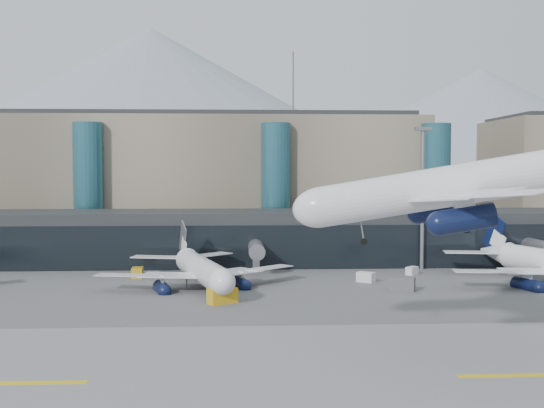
{
  "coord_description": "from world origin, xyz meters",
  "views": [
    {
      "loc": [
        -3.17,
        -72.81,
        18.24
      ],
      "look_at": [
        2.08,
        32.0,
        12.74
      ],
      "focal_mm": 45.0,
      "sensor_mm": 36.0,
      "label": 1
    }
  ],
  "objects_px": {
    "veh_d": "(412,271)",
    "hero_jet": "(480,172)",
    "jet_parked_mid": "(198,261)",
    "veh_b": "(137,273)",
    "lightmast_mid": "(423,190)",
    "veh_c": "(402,284)",
    "veh_h": "(222,296)",
    "veh_g": "(366,277)"
  },
  "relations": [
    {
      "from": "veh_d",
      "to": "hero_jet",
      "type": "bearing_deg",
      "value": -143.91
    },
    {
      "from": "jet_parked_mid",
      "to": "veh_d",
      "type": "bearing_deg",
      "value": -91.16
    },
    {
      "from": "veh_b",
      "to": "lightmast_mid",
      "type": "bearing_deg",
      "value": -84.78
    },
    {
      "from": "lightmast_mid",
      "to": "veh_c",
      "type": "bearing_deg",
      "value": -112.4
    },
    {
      "from": "hero_jet",
      "to": "veh_h",
      "type": "xyz_separation_m",
      "value": [
        -26.25,
        24.48,
        -16.79
      ]
    },
    {
      "from": "jet_parked_mid",
      "to": "veh_b",
      "type": "relative_size",
      "value": 11.36
    },
    {
      "from": "veh_b",
      "to": "veh_h",
      "type": "relative_size",
      "value": 0.76
    },
    {
      "from": "lightmast_mid",
      "to": "hero_jet",
      "type": "height_order",
      "value": "lightmast_mid"
    },
    {
      "from": "veh_b",
      "to": "veh_g",
      "type": "relative_size",
      "value": 1.06
    },
    {
      "from": "veh_c",
      "to": "jet_parked_mid",
      "type": "bearing_deg",
      "value": -167.94
    },
    {
      "from": "jet_parked_mid",
      "to": "lightmast_mid",
      "type": "bearing_deg",
      "value": -84.31
    },
    {
      "from": "veh_g",
      "to": "lightmast_mid",
      "type": "bearing_deg",
      "value": 84.2
    },
    {
      "from": "lightmast_mid",
      "to": "veh_g",
      "type": "distance_m",
      "value": 22.86
    },
    {
      "from": "veh_d",
      "to": "veh_g",
      "type": "distance_m",
      "value": 11.75
    },
    {
      "from": "veh_c",
      "to": "veh_g",
      "type": "bearing_deg",
      "value": 138.42
    },
    {
      "from": "lightmast_mid",
      "to": "hero_jet",
      "type": "bearing_deg",
      "value": -99.53
    },
    {
      "from": "lightmast_mid",
      "to": "hero_jet",
      "type": "distance_m",
      "value": 54.86
    },
    {
      "from": "veh_h",
      "to": "veh_b",
      "type": "bearing_deg",
      "value": 93.87
    },
    {
      "from": "lightmast_mid",
      "to": "veh_g",
      "type": "xyz_separation_m",
      "value": [
        -12.68,
        -13.27,
        -13.62
      ]
    },
    {
      "from": "veh_d",
      "to": "veh_g",
      "type": "height_order",
      "value": "veh_g"
    },
    {
      "from": "veh_d",
      "to": "veh_g",
      "type": "bearing_deg",
      "value": 170.31
    },
    {
      "from": "veh_c",
      "to": "veh_g",
      "type": "distance_m",
      "value": 8.9
    },
    {
      "from": "jet_parked_mid",
      "to": "veh_b",
      "type": "xyz_separation_m",
      "value": [
        -10.56,
        8.85,
        -3.16
      ]
    },
    {
      "from": "jet_parked_mid",
      "to": "veh_b",
      "type": "height_order",
      "value": "jet_parked_mid"
    },
    {
      "from": "hero_jet",
      "to": "veh_g",
      "type": "bearing_deg",
      "value": 102.21
    },
    {
      "from": "lightmast_mid",
      "to": "jet_parked_mid",
      "type": "height_order",
      "value": "lightmast_mid"
    },
    {
      "from": "hero_jet",
      "to": "jet_parked_mid",
      "type": "xyz_separation_m",
      "value": [
        -30.37,
        38.27,
        -13.85
      ]
    },
    {
      "from": "hero_jet",
      "to": "veh_c",
      "type": "relative_size",
      "value": 9.78
    },
    {
      "from": "lightmast_mid",
      "to": "hero_jet",
      "type": "xyz_separation_m",
      "value": [
        -9.06,
        -53.99,
        3.42
      ]
    },
    {
      "from": "veh_c",
      "to": "veh_h",
      "type": "height_order",
      "value": "veh_h"
    },
    {
      "from": "veh_b",
      "to": "veh_d",
      "type": "xyz_separation_m",
      "value": [
        46.64,
        0.75,
        -0.15
      ]
    },
    {
      "from": "hero_jet",
      "to": "veh_d",
      "type": "relative_size",
      "value": 15.22
    },
    {
      "from": "lightmast_mid",
      "to": "veh_c",
      "type": "height_order",
      "value": "lightmast_mid"
    },
    {
      "from": "jet_parked_mid",
      "to": "veh_h",
      "type": "bearing_deg",
      "value": -179.45
    },
    {
      "from": "veh_c",
      "to": "veh_h",
      "type": "distance_m",
      "value": 27.8
    },
    {
      "from": "veh_b",
      "to": "veh_d",
      "type": "distance_m",
      "value": 46.65
    },
    {
      "from": "lightmast_mid",
      "to": "veh_d",
      "type": "height_order",
      "value": "lightmast_mid"
    },
    {
      "from": "veh_b",
      "to": "veh_h",
      "type": "height_order",
      "value": "veh_h"
    },
    {
      "from": "veh_g",
      "to": "veh_d",
      "type": "bearing_deg",
      "value": 75.31
    },
    {
      "from": "veh_b",
      "to": "veh_d",
      "type": "relative_size",
      "value": 1.21
    },
    {
      "from": "lightmast_mid",
      "to": "veh_d",
      "type": "relative_size",
      "value": 10.7
    },
    {
      "from": "lightmast_mid",
      "to": "veh_b",
      "type": "distance_m",
      "value": 52.26
    }
  ]
}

